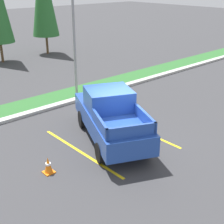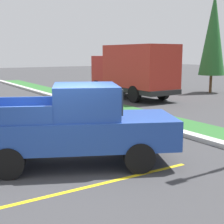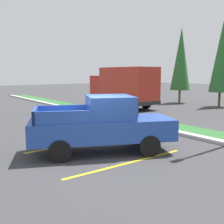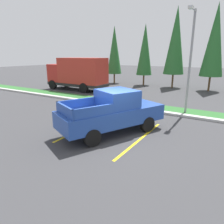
{
  "view_description": "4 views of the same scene",
  "coord_description": "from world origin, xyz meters",
  "px_view_note": "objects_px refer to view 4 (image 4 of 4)",
  "views": [
    {
      "loc": [
        -8.13,
        -8.4,
        6.18
      ],
      "look_at": [
        0.13,
        0.83,
        0.96
      ],
      "focal_mm": 51.19,
      "sensor_mm": 36.0,
      "label": 1
    },
    {
      "loc": [
        7.28,
        -3.24,
        2.89
      ],
      "look_at": [
        0.55,
        0.96,
        1.48
      ],
      "focal_mm": 53.06,
      "sensor_mm": 36.0,
      "label": 2
    },
    {
      "loc": [
        7.71,
        -5.11,
        2.91
      ],
      "look_at": [
        -0.23,
        0.75,
        1.49
      ],
      "focal_mm": 43.2,
      "sensor_mm": 36.0,
      "label": 3
    },
    {
      "loc": [
        4.65,
        -7.68,
        3.71
      ],
      "look_at": [
        -0.81,
        1.15,
        0.79
      ],
      "focal_mm": 32.79,
      "sensor_mm": 36.0,
      "label": 4
    }
  ],
  "objects_px": {
    "pickup_truck_main": "(113,112)",
    "traffic_cone": "(59,119)",
    "cargo_truck_distant": "(78,73)",
    "cypress_tree_leftmost": "(114,50)",
    "street_light": "(190,55)",
    "cypress_tree_left_inner": "(145,50)",
    "cypress_tree_center": "(176,41)",
    "cypress_tree_right_inner": "(215,40)"
  },
  "relations": [
    {
      "from": "pickup_truck_main",
      "to": "traffic_cone",
      "type": "distance_m",
      "value": 3.35
    },
    {
      "from": "cypress_tree_center",
      "to": "street_light",
      "type": "bearing_deg",
      "value": -70.01
    },
    {
      "from": "traffic_cone",
      "to": "cargo_truck_distant",
      "type": "bearing_deg",
      "value": 125.36
    },
    {
      "from": "cargo_truck_distant",
      "to": "cypress_tree_left_inner",
      "type": "distance_m",
      "value": 8.76
    },
    {
      "from": "cypress_tree_leftmost",
      "to": "traffic_cone",
      "type": "bearing_deg",
      "value": -69.26
    },
    {
      "from": "cargo_truck_distant",
      "to": "cypress_tree_left_inner",
      "type": "bearing_deg",
      "value": 56.64
    },
    {
      "from": "cargo_truck_distant",
      "to": "cypress_tree_right_inner",
      "type": "relative_size",
      "value": 0.79
    },
    {
      "from": "cypress_tree_right_inner",
      "to": "pickup_truck_main",
      "type": "bearing_deg",
      "value": -98.61
    },
    {
      "from": "cypress_tree_right_inner",
      "to": "cypress_tree_leftmost",
      "type": "bearing_deg",
      "value": -179.7
    },
    {
      "from": "cypress_tree_leftmost",
      "to": "cypress_tree_center",
      "type": "bearing_deg",
      "value": 2.46
    },
    {
      "from": "cypress_tree_left_inner",
      "to": "cypress_tree_center",
      "type": "distance_m",
      "value": 3.73
    },
    {
      "from": "cargo_truck_distant",
      "to": "street_light",
      "type": "height_order",
      "value": "street_light"
    },
    {
      "from": "cypress_tree_left_inner",
      "to": "cypress_tree_center",
      "type": "relative_size",
      "value": 0.83
    },
    {
      "from": "pickup_truck_main",
      "to": "cargo_truck_distant",
      "type": "height_order",
      "value": "cargo_truck_distant"
    },
    {
      "from": "cypress_tree_left_inner",
      "to": "cypress_tree_center",
      "type": "height_order",
      "value": "cypress_tree_center"
    },
    {
      "from": "street_light",
      "to": "cypress_tree_leftmost",
      "type": "height_order",
      "value": "cypress_tree_leftmost"
    },
    {
      "from": "traffic_cone",
      "to": "cypress_tree_right_inner",
      "type": "bearing_deg",
      "value": 70.76
    },
    {
      "from": "cargo_truck_distant",
      "to": "traffic_cone",
      "type": "relative_size",
      "value": 11.36
    },
    {
      "from": "pickup_truck_main",
      "to": "cypress_tree_left_inner",
      "type": "bearing_deg",
      "value": 108.14
    },
    {
      "from": "street_light",
      "to": "traffic_cone",
      "type": "bearing_deg",
      "value": -133.61
    },
    {
      "from": "cypress_tree_center",
      "to": "cypress_tree_right_inner",
      "type": "height_order",
      "value": "cypress_tree_center"
    },
    {
      "from": "cypress_tree_right_inner",
      "to": "cypress_tree_left_inner",
      "type": "bearing_deg",
      "value": 177.7
    },
    {
      "from": "cargo_truck_distant",
      "to": "cypress_tree_leftmost",
      "type": "height_order",
      "value": "cypress_tree_leftmost"
    },
    {
      "from": "cypress_tree_leftmost",
      "to": "cypress_tree_left_inner",
      "type": "xyz_separation_m",
      "value": [
        4.07,
        0.36,
        0.02
      ]
    },
    {
      "from": "cargo_truck_distant",
      "to": "cypress_tree_center",
      "type": "xyz_separation_m",
      "value": [
        8.25,
        6.99,
        3.32
      ]
    },
    {
      "from": "pickup_truck_main",
      "to": "cargo_truck_distant",
      "type": "xyz_separation_m",
      "value": [
        -9.83,
        8.86,
        0.81
      ]
    },
    {
      "from": "cypress_tree_left_inner",
      "to": "cypress_tree_center",
      "type": "bearing_deg",
      "value": -0.53
    },
    {
      "from": "pickup_truck_main",
      "to": "cypress_tree_right_inner",
      "type": "relative_size",
      "value": 0.64
    },
    {
      "from": "pickup_truck_main",
      "to": "cypress_tree_center",
      "type": "relative_size",
      "value": 0.63
    },
    {
      "from": "street_light",
      "to": "cypress_tree_leftmost",
      "type": "bearing_deg",
      "value": 138.48
    },
    {
      "from": "cypress_tree_right_inner",
      "to": "street_light",
      "type": "bearing_deg",
      "value": -90.6
    },
    {
      "from": "cargo_truck_distant",
      "to": "cypress_tree_center",
      "type": "distance_m",
      "value": 11.31
    },
    {
      "from": "street_light",
      "to": "cypress_tree_left_inner",
      "type": "bearing_deg",
      "value": 125.2
    },
    {
      "from": "street_light",
      "to": "cargo_truck_distant",
      "type": "bearing_deg",
      "value": 163.67
    },
    {
      "from": "pickup_truck_main",
      "to": "street_light",
      "type": "xyz_separation_m",
      "value": [
        2.25,
        5.32,
        2.64
      ]
    },
    {
      "from": "cypress_tree_left_inner",
      "to": "pickup_truck_main",
      "type": "bearing_deg",
      "value": -71.86
    },
    {
      "from": "pickup_truck_main",
      "to": "cypress_tree_right_inner",
      "type": "distance_m",
      "value": 16.27
    },
    {
      "from": "cargo_truck_distant",
      "to": "pickup_truck_main",
      "type": "bearing_deg",
      "value": -42.02
    },
    {
      "from": "street_light",
      "to": "cypress_tree_right_inner",
      "type": "bearing_deg",
      "value": 89.4
    },
    {
      "from": "cargo_truck_distant",
      "to": "cypress_tree_right_inner",
      "type": "height_order",
      "value": "cypress_tree_right_inner"
    },
    {
      "from": "cargo_truck_distant",
      "to": "traffic_cone",
      "type": "height_order",
      "value": "cargo_truck_distant"
    },
    {
      "from": "pickup_truck_main",
      "to": "traffic_cone",
      "type": "relative_size",
      "value": 9.21
    }
  ]
}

